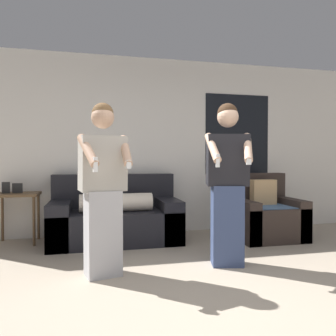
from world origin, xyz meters
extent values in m
plane|color=tan|center=(0.00, 0.00, 0.00)|extent=(14.00, 14.00, 0.00)
cube|color=silver|center=(0.00, 2.89, 1.35)|extent=(6.65, 0.06, 2.70)
cube|color=black|center=(1.27, 2.86, 1.55)|extent=(1.10, 0.01, 1.30)
cube|color=black|center=(-0.75, 2.37, 0.22)|extent=(1.74, 0.87, 0.44)
cube|color=black|center=(-0.75, 2.70, 0.68)|extent=(1.74, 0.22, 0.48)
cube|color=black|center=(-1.47, 2.37, 0.29)|extent=(0.28, 0.87, 0.58)
cube|color=black|center=(-0.02, 2.37, 0.29)|extent=(0.28, 0.87, 0.58)
cylinder|color=beige|center=(-0.75, 2.27, 0.56)|extent=(0.96, 0.24, 0.24)
cube|color=#332823|center=(1.37, 2.12, 0.23)|extent=(0.92, 0.85, 0.47)
cube|color=#332823|center=(1.37, 2.44, 0.70)|extent=(0.92, 0.20, 0.46)
cube|color=#332823|center=(1.00, 2.12, 0.28)|extent=(0.18, 0.85, 0.57)
cube|color=#332823|center=(1.74, 2.12, 0.28)|extent=(0.18, 0.85, 0.57)
cube|color=slate|center=(1.37, 2.08, 0.48)|extent=(0.78, 0.68, 0.01)
cube|color=tan|center=(1.37, 2.18, 0.66)|extent=(0.36, 0.14, 0.36)
cube|color=brown|center=(-2.04, 2.61, 0.66)|extent=(0.55, 0.45, 0.04)
cylinder|color=brown|center=(-1.81, 2.42, 0.32)|extent=(0.04, 0.04, 0.65)
cylinder|color=brown|center=(-2.28, 2.79, 0.32)|extent=(0.04, 0.04, 0.65)
cylinder|color=brown|center=(-1.81, 2.79, 0.32)|extent=(0.04, 0.04, 0.65)
cube|color=black|center=(-2.18, 2.59, 0.75)|extent=(0.10, 0.02, 0.17)
cube|color=black|center=(-2.04, 2.61, 0.74)|extent=(0.13, 0.02, 0.15)
cube|color=#B2B2B7|center=(-0.96, 1.09, 0.42)|extent=(0.37, 0.31, 0.83)
cube|color=#ADA89E|center=(-0.95, 1.09, 1.10)|extent=(0.48, 0.35, 0.54)
sphere|color=tan|center=(-0.95, 1.08, 1.54)|extent=(0.22, 0.22, 0.22)
sphere|color=brown|center=(-0.95, 1.09, 1.58)|extent=(0.21, 0.21, 0.21)
cylinder|color=tan|center=(-1.09, 0.90, 1.22)|extent=(0.22, 0.36, 0.32)
cube|color=white|center=(-1.03, 0.76, 1.09)|extent=(0.04, 0.04, 0.13)
cylinder|color=tan|center=(-0.74, 0.98, 1.22)|extent=(0.10, 0.36, 0.32)
cube|color=white|center=(-0.73, 0.83, 1.09)|extent=(0.05, 0.05, 0.08)
cube|color=#384770|center=(0.35, 1.13, 0.43)|extent=(0.37, 0.31, 0.86)
cube|color=black|center=(0.35, 1.12, 1.13)|extent=(0.48, 0.34, 0.56)
sphere|color=#DBAD8E|center=(0.35, 1.11, 1.58)|extent=(0.23, 0.23, 0.23)
sphere|color=#3D2819|center=(0.35, 1.12, 1.62)|extent=(0.21, 0.21, 0.21)
cylinder|color=#DBAD8E|center=(0.14, 1.01, 1.25)|extent=(0.10, 0.36, 0.32)
cube|color=white|center=(0.14, 0.86, 1.12)|extent=(0.04, 0.04, 0.13)
cylinder|color=#DBAD8E|center=(0.49, 0.93, 1.25)|extent=(0.21, 0.36, 0.32)
cube|color=white|center=(0.43, 0.79, 1.12)|extent=(0.05, 0.04, 0.08)
camera|label=1|loc=(-1.05, -2.14, 1.13)|focal=35.00mm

